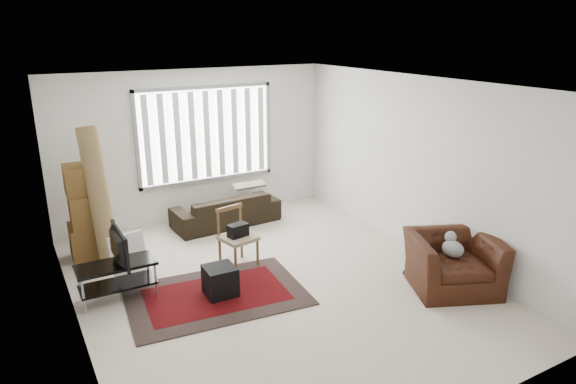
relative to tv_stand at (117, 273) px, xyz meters
name	(u,v)px	position (x,y,z in m)	size (l,w,h in m)	color
room	(259,152)	(1.98, -0.17, 1.40)	(6.00, 6.02, 2.71)	beige
persian_rug	(216,295)	(1.13, -0.57, -0.35)	(2.41, 1.73, 0.02)	black
tv_stand	(117,273)	(0.00, 0.00, 0.00)	(0.99, 0.44, 0.49)	black
tv	(114,247)	(0.00, 0.00, 0.37)	(0.80, 0.10, 0.46)	black
subwoofer	(220,281)	(1.18, -0.58, -0.14)	(0.39, 0.39, 0.39)	black
moving_boxes	(88,216)	(-0.07, 1.49, 0.32)	(0.61, 0.56, 1.46)	brown
white_flatpack	(128,255)	(0.28, 0.57, -0.04)	(0.49, 0.07, 0.63)	silver
rolled_rug	(99,197)	(0.08, 1.23, 0.67)	(0.31, 0.31, 2.04)	brown
sofa	(226,205)	(2.26, 1.77, 0.01)	(1.88, 0.82, 0.72)	black
side_chair	(237,235)	(1.76, 0.14, 0.13)	(0.55, 0.55, 0.88)	#837256
armchair	(454,259)	(3.98, -1.92, 0.07)	(1.44, 1.36, 0.84)	#34150A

